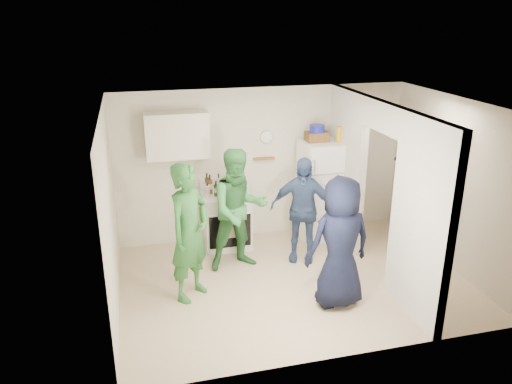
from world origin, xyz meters
TOP-DOWN VIEW (x-y plane):
  - floor at (0.00, 0.00)m, footprint 4.80×4.80m
  - wall_back at (0.00, 1.70)m, footprint 4.80×0.00m
  - wall_front at (0.00, -1.70)m, footprint 4.80×0.00m
  - wall_left at (-2.40, 0.00)m, footprint 0.00×3.40m
  - wall_right at (2.40, 0.00)m, footprint 0.00×3.40m
  - ceiling at (0.00, 0.00)m, footprint 4.80×4.80m
  - partition_pier_back at (1.20, 1.10)m, footprint 0.12×1.20m
  - partition_pier_front at (1.20, -1.10)m, footprint 0.12×1.20m
  - partition_header at (1.20, 0.00)m, footprint 0.12×1.00m
  - stove at (-0.70, 1.37)m, footprint 0.76×0.63m
  - upper_cabinet at (-1.40, 1.52)m, footprint 0.95×0.34m
  - fridge at (0.90, 1.34)m, footprint 0.68×0.66m
  - wicker_basket at (0.80, 1.39)m, footprint 0.35×0.25m
  - blue_bowl at (0.80, 1.39)m, footprint 0.24×0.24m
  - yellow_cup_stack_top at (1.12, 1.24)m, footprint 0.09×0.09m
  - wall_clock at (0.05, 1.68)m, footprint 0.22×0.02m
  - spice_shelf at (0.00, 1.65)m, footprint 0.35×0.08m
  - nook_window at (2.38, 0.20)m, footprint 0.03×0.70m
  - nook_window_frame at (2.36, 0.20)m, footprint 0.04×0.76m
  - nook_valance at (2.34, 0.20)m, footprint 0.04×0.82m
  - yellow_cup_stack_stove at (-0.82, 1.15)m, footprint 0.09×0.09m
  - red_cup at (-0.48, 1.17)m, footprint 0.09×0.09m
  - person_green_left at (-1.44, -0.02)m, footprint 0.79×0.79m
  - person_green_center at (-0.64, 0.64)m, footprint 0.95×0.78m
  - person_denim at (0.32, 0.64)m, footprint 1.04×0.75m
  - person_navy at (0.37, -0.66)m, footprint 0.89×0.62m
  - person_nook at (2.10, 0.57)m, footprint 0.99×1.26m
  - bottle_a at (-0.97, 1.49)m, footprint 0.07×0.07m
  - bottle_b at (-0.86, 1.30)m, footprint 0.07×0.07m
  - bottle_c at (-0.78, 1.52)m, footprint 0.06×0.06m
  - bottle_d at (-0.66, 1.34)m, footprint 0.07×0.07m
  - bottle_e at (-0.61, 1.54)m, footprint 0.06×0.06m
  - bottle_f at (-0.53, 1.41)m, footprint 0.06×0.06m
  - bottle_g at (-0.45, 1.50)m, footprint 0.07×0.07m
  - bottle_h at (-1.00, 1.26)m, footprint 0.08×0.08m
  - bottle_i at (-0.65, 1.47)m, footprint 0.06×0.06m
  - bottle_j at (-0.41, 1.28)m, footprint 0.07×0.07m
  - bottle_k at (-0.94, 1.42)m, footprint 0.08×0.08m

SIDE VIEW (x-z plane):
  - floor at x=0.00m, z-range 0.00..0.00m
  - stove at x=-0.70m, z-range 0.00..0.90m
  - person_denim at x=0.32m, z-range 0.00..1.63m
  - fridge at x=0.90m, z-range 0.00..1.66m
  - person_nook at x=2.10m, z-range 0.00..1.71m
  - person_navy at x=0.37m, z-range 0.00..1.74m
  - person_green_center at x=-0.64m, z-range 0.00..1.82m
  - person_green_left at x=-1.44m, z-range 0.00..1.86m
  - red_cup at x=-0.48m, z-range 0.90..1.02m
  - bottle_b at x=-0.86m, z-range 0.90..1.15m
  - yellow_cup_stack_stove at x=-0.82m, z-range 0.90..1.15m
  - bottle_h at x=-1.00m, z-range 0.90..1.16m
  - bottle_d at x=-0.66m, z-range 0.90..1.17m
  - bottle_i at x=-0.65m, z-range 0.90..1.19m
  - bottle_j at x=-0.41m, z-range 0.90..1.20m
  - bottle_c at x=-0.78m, z-range 0.90..1.20m
  - bottle_f at x=-0.53m, z-range 0.90..1.21m
  - bottle_k at x=-0.94m, z-range 0.90..1.22m
  - bottle_e at x=-0.61m, z-range 0.90..1.23m
  - bottle_a at x=-0.97m, z-range 0.90..1.23m
  - bottle_g at x=-0.45m, z-range 0.90..1.23m
  - wall_back at x=0.00m, z-range -1.15..3.65m
  - wall_front at x=0.00m, z-range -1.15..3.65m
  - wall_left at x=-2.40m, z-range -0.45..2.95m
  - wall_right at x=2.40m, z-range -0.45..2.95m
  - partition_pier_back at x=1.20m, z-range 0.00..2.50m
  - partition_pier_front at x=1.20m, z-range 0.00..2.50m
  - spice_shelf at x=0.00m, z-range 1.34..1.36m
  - nook_window at x=2.38m, z-range 1.25..2.05m
  - nook_window_frame at x=2.36m, z-range 1.22..2.08m
  - wall_clock at x=0.05m, z-range 1.59..1.81m
  - wicker_basket at x=0.80m, z-range 1.66..1.81m
  - yellow_cup_stack_top at x=1.12m, z-range 1.66..1.91m
  - upper_cabinet at x=-1.40m, z-range 1.50..2.20m
  - blue_bowl at x=0.80m, z-range 1.81..1.92m
  - nook_valance at x=2.34m, z-range 1.91..2.09m
  - partition_header at x=1.20m, z-range 2.10..2.50m
  - ceiling at x=0.00m, z-range 2.50..2.50m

